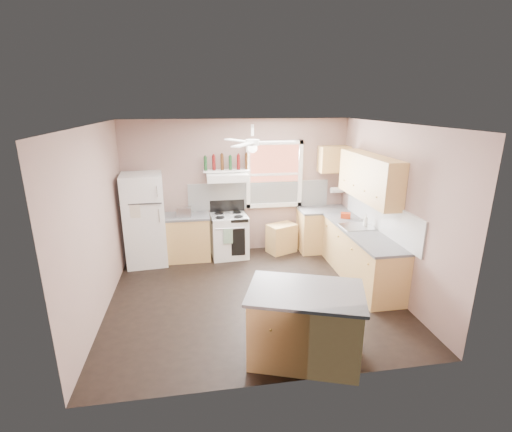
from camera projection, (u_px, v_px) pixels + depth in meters
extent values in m
plane|color=black|center=(253.00, 295.00, 6.02)|extent=(4.50, 4.50, 0.00)
plane|color=white|center=(252.00, 124.00, 5.23)|extent=(4.50, 4.50, 0.00)
cube|color=#866960|center=(237.00, 187.00, 7.53)|extent=(4.50, 0.05, 2.70)
cube|color=#866960|center=(392.00, 209.00, 5.98)|extent=(0.05, 4.00, 2.70)
cube|color=#866960|center=(95.00, 223.00, 5.27)|extent=(0.05, 4.00, 2.70)
cube|color=white|center=(260.00, 195.00, 7.62)|extent=(2.90, 0.03, 0.55)
cube|color=white|center=(380.00, 214.00, 6.30)|extent=(0.03, 2.60, 0.55)
cube|color=brown|center=(274.00, 174.00, 7.54)|extent=(1.00, 0.02, 1.20)
cube|color=white|center=(274.00, 174.00, 7.51)|extent=(1.16, 0.07, 1.36)
cube|color=white|center=(145.00, 220.00, 7.01)|extent=(0.80, 0.78, 1.75)
cube|color=tan|center=(187.00, 238.00, 7.33)|extent=(0.90, 0.60, 0.86)
cube|color=#515154|center=(186.00, 216.00, 7.20)|extent=(0.92, 0.62, 0.04)
cube|color=silver|center=(184.00, 212.00, 7.08)|extent=(0.30, 0.19, 0.18)
cube|color=white|center=(229.00, 236.00, 7.45)|extent=(0.75, 0.69, 0.86)
cube|color=white|center=(227.00, 177.00, 7.16)|extent=(0.78, 0.50, 0.14)
cube|color=white|center=(226.00, 171.00, 7.24)|extent=(0.90, 0.26, 0.03)
cube|color=tan|center=(282.00, 239.00, 7.70)|extent=(0.66, 0.56, 0.56)
cube|color=tan|center=(323.00, 230.00, 7.77)|extent=(1.00, 0.60, 0.86)
cube|color=tan|center=(360.00, 256.00, 6.48)|extent=(0.60, 2.20, 0.86)
cube|color=#515154|center=(324.00, 210.00, 7.64)|extent=(1.02, 0.62, 0.04)
cube|color=#515154|center=(362.00, 232.00, 6.34)|extent=(0.62, 2.22, 0.04)
cube|color=silver|center=(357.00, 227.00, 6.53)|extent=(0.55, 0.45, 0.03)
cylinder|color=silver|center=(366.00, 223.00, 6.53)|extent=(0.03, 0.03, 0.14)
cube|color=tan|center=(369.00, 177.00, 6.29)|extent=(0.33, 1.80, 0.76)
cube|color=tan|center=(334.00, 159.00, 7.49)|extent=(0.60, 0.33, 0.52)
cylinder|color=white|center=(337.00, 190.00, 7.73)|extent=(0.26, 0.12, 0.12)
cube|color=tan|center=(304.00, 326.00, 4.44)|extent=(1.46, 1.18, 0.86)
cube|color=#515154|center=(306.00, 292.00, 4.31)|extent=(1.56, 1.27, 0.04)
cylinder|color=white|center=(253.00, 142.00, 5.30)|extent=(0.20, 0.20, 0.08)
imported|color=silver|center=(366.00, 221.00, 6.51)|extent=(0.12, 0.12, 0.22)
cube|color=red|center=(346.00, 216.00, 7.01)|extent=(0.21, 0.18, 0.10)
cylinder|color=#143819|center=(206.00, 164.00, 7.14)|extent=(0.06, 0.06, 0.27)
cylinder|color=#590F0F|center=(214.00, 163.00, 7.16)|extent=(0.06, 0.06, 0.29)
cylinder|color=#3F230F|center=(222.00, 162.00, 7.18)|extent=(0.06, 0.06, 0.31)
cylinder|color=#143819|center=(230.00, 163.00, 7.21)|extent=(0.06, 0.06, 0.27)
cylinder|color=#590F0F|center=(238.00, 162.00, 7.23)|extent=(0.06, 0.06, 0.29)
cylinder|color=#3F230F|center=(247.00, 162.00, 7.26)|extent=(0.06, 0.06, 0.31)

